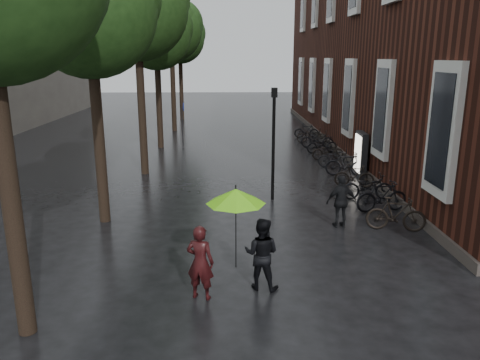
{
  "coord_description": "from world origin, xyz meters",
  "views": [
    {
      "loc": [
        -0.29,
        -6.69,
        4.91
      ],
      "look_at": [
        0.0,
        5.04,
        1.79
      ],
      "focal_mm": 35.0,
      "sensor_mm": 36.0,
      "label": 1
    }
  ],
  "objects_px": {
    "ad_lightbox": "(361,154)",
    "parked_bicycles": "(337,158)",
    "person_burgundy": "(200,262)",
    "person_black": "(261,254)",
    "pedestrian_walking": "(341,202)",
    "lamp_post": "(274,133)"
  },
  "relations": [
    {
      "from": "person_burgundy",
      "to": "parked_bicycles",
      "type": "xyz_separation_m",
      "value": [
        5.48,
        11.63,
        -0.33
      ]
    },
    {
      "from": "person_burgundy",
      "to": "lamp_post",
      "type": "height_order",
      "value": "lamp_post"
    },
    {
      "from": "person_black",
      "to": "pedestrian_walking",
      "type": "relative_size",
      "value": 1.03
    },
    {
      "from": "person_black",
      "to": "parked_bicycles",
      "type": "relative_size",
      "value": 0.1
    },
    {
      "from": "person_black",
      "to": "pedestrian_walking",
      "type": "distance_m",
      "value": 4.55
    },
    {
      "from": "person_burgundy",
      "to": "parked_bicycles",
      "type": "height_order",
      "value": "person_burgundy"
    },
    {
      "from": "person_burgundy",
      "to": "ad_lightbox",
      "type": "relative_size",
      "value": 0.86
    },
    {
      "from": "pedestrian_walking",
      "to": "lamp_post",
      "type": "height_order",
      "value": "lamp_post"
    },
    {
      "from": "person_burgundy",
      "to": "pedestrian_walking",
      "type": "xyz_separation_m",
      "value": [
        3.9,
        4.14,
        -0.02
      ]
    },
    {
      "from": "person_black",
      "to": "lamp_post",
      "type": "relative_size",
      "value": 0.41
    },
    {
      "from": "person_burgundy",
      "to": "person_black",
      "type": "height_order",
      "value": "person_burgundy"
    },
    {
      "from": "ad_lightbox",
      "to": "lamp_post",
      "type": "bearing_deg",
      "value": -138.18
    },
    {
      "from": "ad_lightbox",
      "to": "lamp_post",
      "type": "xyz_separation_m",
      "value": [
        -3.98,
        -3.23,
        1.43
      ]
    },
    {
      "from": "ad_lightbox",
      "to": "person_black",
      "type": "bearing_deg",
      "value": -113.63
    },
    {
      "from": "ad_lightbox",
      "to": "parked_bicycles",
      "type": "bearing_deg",
      "value": 116.33
    },
    {
      "from": "parked_bicycles",
      "to": "person_black",
      "type": "bearing_deg",
      "value": -110.47
    },
    {
      "from": "parked_bicycles",
      "to": "lamp_post",
      "type": "bearing_deg",
      "value": -125.34
    },
    {
      "from": "person_burgundy",
      "to": "pedestrian_walking",
      "type": "relative_size",
      "value": 1.03
    },
    {
      "from": "person_black",
      "to": "ad_lightbox",
      "type": "xyz_separation_m",
      "value": [
        4.83,
        9.75,
        0.14
      ]
    },
    {
      "from": "person_black",
      "to": "ad_lightbox",
      "type": "distance_m",
      "value": 10.88
    },
    {
      "from": "person_black",
      "to": "pedestrian_walking",
      "type": "xyz_separation_m",
      "value": [
        2.61,
        3.72,
        -0.02
      ]
    },
    {
      "from": "pedestrian_walking",
      "to": "parked_bicycles",
      "type": "height_order",
      "value": "pedestrian_walking"
    }
  ]
}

